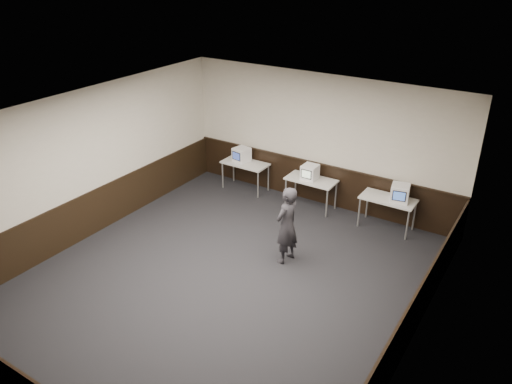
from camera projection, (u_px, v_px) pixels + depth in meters
floor at (224, 281)px, 9.51m from camera, size 8.00×8.00×0.00m
ceiling at (218, 119)px, 8.11m from camera, size 8.00×8.00×0.00m
back_wall at (321, 141)px, 11.84m from camera, size 7.00×0.00×7.00m
front_wall at (17, 341)px, 5.78m from camera, size 7.00×0.00×7.00m
left_wall at (87, 165)px, 10.50m from camera, size 0.00×8.00×8.00m
right_wall at (419, 267)px, 7.11m from camera, size 0.00×8.00×8.00m
wainscot_back at (318, 183)px, 12.30m from camera, size 6.98×0.04×1.00m
wainscot_left at (95, 211)px, 10.97m from camera, size 0.04×7.98×1.00m
wainscot_right at (408, 327)px, 7.60m from camera, size 0.04×7.98×1.00m
wainscot_rail at (319, 164)px, 12.06m from camera, size 6.98×0.06×0.04m
desk_left at (245, 165)px, 12.86m from camera, size 1.20×0.60×0.75m
desk_center at (311, 182)px, 11.94m from camera, size 1.20×0.60×0.75m
desk_right at (388, 201)px, 11.02m from camera, size 1.20×0.60×0.75m
emac_left at (242, 155)px, 12.83m from camera, size 0.43×0.44×0.37m
emac_center at (310, 172)px, 11.83m from camera, size 0.36×0.39×0.36m
emac_right at (400, 193)px, 10.79m from camera, size 0.46×0.47×0.38m
person at (287, 225)px, 9.78m from camera, size 0.47×0.64×1.63m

